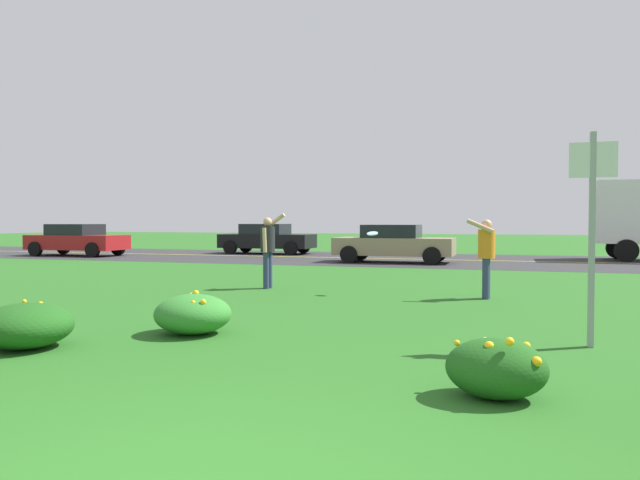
{
  "coord_description": "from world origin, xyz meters",
  "views": [
    {
      "loc": [
        1.8,
        -2.77,
        1.59
      ],
      "look_at": [
        -1.94,
        8.81,
        1.21
      ],
      "focal_mm": 33.78,
      "sensor_mm": 36.0,
      "label": 1
    }
  ],
  "objects_px": {
    "car_red_leftmost": "(77,240)",
    "car_tan_center_right": "(394,243)",
    "person_thrower_dark_shirt": "(268,246)",
    "frisbee_pale_blue": "(372,234)",
    "sign_post_near_path": "(592,218)",
    "car_black_center_left": "(267,238)",
    "person_catcher_orange_shirt": "(486,251)"
  },
  "relations": [
    {
      "from": "person_catcher_orange_shirt",
      "to": "frisbee_pale_blue",
      "type": "bearing_deg",
      "value": 178.99
    },
    {
      "from": "person_thrower_dark_shirt",
      "to": "car_black_center_left",
      "type": "bearing_deg",
      "value": 113.06
    },
    {
      "from": "frisbee_pale_blue",
      "to": "car_tan_center_right",
      "type": "distance_m",
      "value": 10.12
    },
    {
      "from": "person_catcher_orange_shirt",
      "to": "frisbee_pale_blue",
      "type": "xyz_separation_m",
      "value": [
        -2.39,
        0.04,
        0.35
      ]
    },
    {
      "from": "person_thrower_dark_shirt",
      "to": "frisbee_pale_blue",
      "type": "bearing_deg",
      "value": -7.23
    },
    {
      "from": "car_black_center_left",
      "to": "car_tan_center_right",
      "type": "bearing_deg",
      "value": -30.94
    },
    {
      "from": "sign_post_near_path",
      "to": "frisbee_pale_blue",
      "type": "xyz_separation_m",
      "value": [
        -3.86,
        4.54,
        -0.32
      ]
    },
    {
      "from": "person_thrower_dark_shirt",
      "to": "person_catcher_orange_shirt",
      "type": "bearing_deg",
      "value": -4.26
    },
    {
      "from": "car_red_leftmost",
      "to": "car_black_center_left",
      "type": "distance_m",
      "value": 8.73
    },
    {
      "from": "person_catcher_orange_shirt",
      "to": "frisbee_pale_blue",
      "type": "height_order",
      "value": "person_catcher_orange_shirt"
    },
    {
      "from": "person_thrower_dark_shirt",
      "to": "car_tan_center_right",
      "type": "height_order",
      "value": "person_thrower_dark_shirt"
    },
    {
      "from": "frisbee_pale_blue",
      "to": "car_red_leftmost",
      "type": "height_order",
      "value": "car_red_leftmost"
    },
    {
      "from": "car_red_leftmost",
      "to": "person_thrower_dark_shirt",
      "type": "bearing_deg",
      "value": -35.5
    },
    {
      "from": "car_red_leftmost",
      "to": "sign_post_near_path",
      "type": "bearing_deg",
      "value": -36.0
    },
    {
      "from": "person_thrower_dark_shirt",
      "to": "frisbee_pale_blue",
      "type": "distance_m",
      "value": 2.64
    },
    {
      "from": "person_thrower_dark_shirt",
      "to": "person_catcher_orange_shirt",
      "type": "height_order",
      "value": "person_thrower_dark_shirt"
    },
    {
      "from": "sign_post_near_path",
      "to": "car_red_leftmost",
      "type": "relative_size",
      "value": 0.6
    },
    {
      "from": "sign_post_near_path",
      "to": "car_tan_center_right",
      "type": "relative_size",
      "value": 0.6
    },
    {
      "from": "sign_post_near_path",
      "to": "person_catcher_orange_shirt",
      "type": "relative_size",
      "value": 1.65
    },
    {
      "from": "car_red_leftmost",
      "to": "car_tan_center_right",
      "type": "xyz_separation_m",
      "value": [
        14.69,
        0.0,
        0.0
      ]
    },
    {
      "from": "sign_post_near_path",
      "to": "car_red_leftmost",
      "type": "bearing_deg",
      "value": 144.0
    },
    {
      "from": "person_catcher_orange_shirt",
      "to": "car_tan_center_right",
      "type": "relative_size",
      "value": 0.36
    },
    {
      "from": "sign_post_near_path",
      "to": "car_tan_center_right",
      "type": "xyz_separation_m",
      "value": [
        -5.32,
        14.54,
        -0.9
      ]
    },
    {
      "from": "car_black_center_left",
      "to": "car_tan_center_right",
      "type": "height_order",
      "value": "same"
    },
    {
      "from": "sign_post_near_path",
      "to": "car_red_leftmost",
      "type": "xyz_separation_m",
      "value": [
        -20.01,
        14.54,
        -0.9
      ]
    },
    {
      "from": "person_catcher_orange_shirt",
      "to": "car_tan_center_right",
      "type": "xyz_separation_m",
      "value": [
        -3.85,
        10.04,
        -0.24
      ]
    },
    {
      "from": "sign_post_near_path",
      "to": "car_tan_center_right",
      "type": "bearing_deg",
      "value": 110.11
    },
    {
      "from": "frisbee_pale_blue",
      "to": "car_tan_center_right",
      "type": "bearing_deg",
      "value": 98.32
    },
    {
      "from": "sign_post_near_path",
      "to": "person_catcher_orange_shirt",
      "type": "distance_m",
      "value": 4.78
    },
    {
      "from": "car_red_leftmost",
      "to": "car_black_center_left",
      "type": "xyz_separation_m",
      "value": [
        7.64,
        4.22,
        0.0
      ]
    },
    {
      "from": "person_thrower_dark_shirt",
      "to": "car_tan_center_right",
      "type": "distance_m",
      "value": 9.74
    },
    {
      "from": "car_black_center_left",
      "to": "car_tan_center_right",
      "type": "distance_m",
      "value": 8.22
    }
  ]
}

